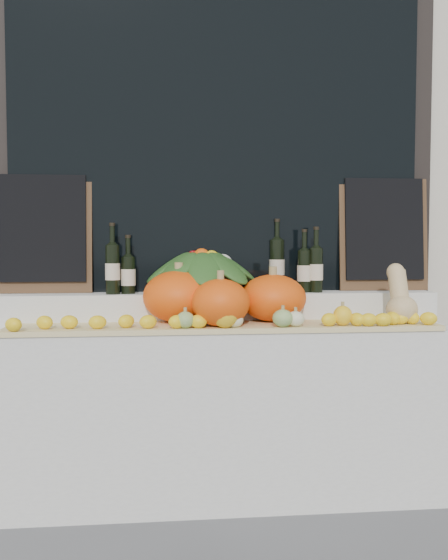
% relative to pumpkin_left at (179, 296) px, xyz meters
% --- Properties ---
extents(storefront_facade, '(7.00, 0.94, 4.50)m').
position_rel_pumpkin_left_xyz_m(storefront_facade, '(0.22, 0.74, 1.21)').
color(storefront_facade, beige).
rests_on(storefront_facade, ground).
extents(display_sill, '(2.30, 0.55, 0.88)m').
position_rel_pumpkin_left_xyz_m(display_sill, '(0.22, 0.02, -0.60)').
color(display_sill, silver).
rests_on(display_sill, ground).
extents(rear_tier, '(2.30, 0.25, 0.16)m').
position_rel_pumpkin_left_xyz_m(rear_tier, '(0.22, 0.17, -0.08)').
color(rear_tier, silver).
rests_on(rear_tier, display_sill).
extents(straw_bedding, '(2.10, 0.32, 0.02)m').
position_rel_pumpkin_left_xyz_m(straw_bedding, '(0.22, -0.11, -0.14)').
color(straw_bedding, tan).
rests_on(straw_bedding, display_sill).
extents(pumpkin_left, '(0.40, 0.40, 0.26)m').
position_rel_pumpkin_left_xyz_m(pumpkin_left, '(0.00, 0.00, 0.00)').
color(pumpkin_left, '#FB570D').
rests_on(pumpkin_left, straw_bedding).
extents(pumpkin_right, '(0.42, 0.42, 0.24)m').
position_rel_pumpkin_left_xyz_m(pumpkin_right, '(0.47, -0.01, -0.01)').
color(pumpkin_right, '#FB570D').
rests_on(pumpkin_right, straw_bedding).
extents(pumpkin_center, '(0.36, 0.36, 0.23)m').
position_rel_pumpkin_left_xyz_m(pumpkin_center, '(0.19, -0.17, -0.02)').
color(pumpkin_center, '#FB570D').
rests_on(pumpkin_center, straw_bedding).
extents(butternut_squash, '(0.16, 0.21, 0.30)m').
position_rel_pumpkin_left_xyz_m(butternut_squash, '(1.10, -0.13, -0.01)').
color(butternut_squash, tan).
rests_on(butternut_squash, straw_bedding).
extents(decorative_gourds, '(0.85, 0.14, 0.17)m').
position_rel_pumpkin_left_xyz_m(decorative_gourds, '(0.35, -0.22, -0.08)').
color(decorative_gourds, '#2E6C20').
rests_on(decorative_gourds, straw_bedding).
extents(lemon_heap, '(2.20, 0.16, 0.06)m').
position_rel_pumpkin_left_xyz_m(lemon_heap, '(0.22, -0.22, -0.10)').
color(lemon_heap, yellow).
rests_on(lemon_heap, straw_bedding).
extents(produce_bowl, '(0.62, 0.62, 0.24)m').
position_rel_pumpkin_left_xyz_m(produce_bowl, '(0.12, 0.15, 0.12)').
color(produce_bowl, black).
rests_on(produce_bowl, rear_tier).
extents(wine_bottle_far_left, '(0.08, 0.08, 0.37)m').
position_rel_pumpkin_left_xyz_m(wine_bottle_far_left, '(-0.34, 0.12, 0.14)').
color(wine_bottle_far_left, black).
rests_on(wine_bottle_far_left, rear_tier).
extents(wine_bottle_near_left, '(0.08, 0.08, 0.30)m').
position_rel_pumpkin_left_xyz_m(wine_bottle_near_left, '(-0.26, 0.14, 0.10)').
color(wine_bottle_near_left, black).
rests_on(wine_bottle_near_left, rear_tier).
extents(wine_bottle_tall, '(0.08, 0.08, 0.39)m').
position_rel_pumpkin_left_xyz_m(wine_bottle_tall, '(0.54, 0.24, 0.15)').
color(wine_bottle_tall, black).
rests_on(wine_bottle_tall, rear_tier).
extents(wine_bottle_near_right, '(0.08, 0.08, 0.34)m').
position_rel_pumpkin_left_xyz_m(wine_bottle_near_right, '(0.67, 0.14, 0.12)').
color(wine_bottle_near_right, black).
rests_on(wine_bottle_near_right, rear_tier).
extents(wine_bottle_far_right, '(0.08, 0.08, 0.35)m').
position_rel_pumpkin_left_xyz_m(wine_bottle_far_right, '(0.73, 0.13, 0.13)').
color(wine_bottle_far_right, black).
rests_on(wine_bottle_far_right, rear_tier).
extents(chalkboard_left, '(0.50, 0.08, 0.62)m').
position_rel_pumpkin_left_xyz_m(chalkboard_left, '(-0.70, 0.23, 0.33)').
color(chalkboard_left, '#4C331E').
rests_on(chalkboard_left, rear_tier).
extents(chalkboard_right, '(0.50, 0.08, 0.62)m').
position_rel_pumpkin_left_xyz_m(chalkboard_right, '(1.14, 0.23, 0.33)').
color(chalkboard_right, '#4C331E').
rests_on(chalkboard_right, rear_tier).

